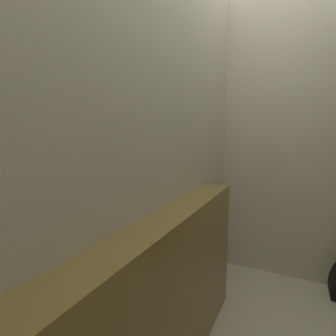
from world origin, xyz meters
name	(u,v)px	position (x,y,z in m)	size (l,w,h in m)	color
sidewalk	(232,231)	(0.00, 2.20, 0.06)	(24.00, 2.80, 0.12)	#ADAAA3
building_facade	(259,44)	(0.00, 4.02, 3.07)	(24.00, 0.30, 6.13)	tan
parking_meter	(168,168)	(-0.57, 1.31, 1.04)	(0.18, 0.14, 1.37)	slate
fire_hydrant	(40,192)	(-2.79, 1.35, 0.52)	(0.23, 0.23, 0.80)	gold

